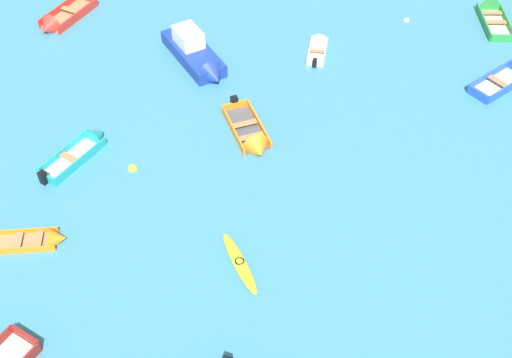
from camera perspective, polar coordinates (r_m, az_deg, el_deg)
The scene contains 11 objects.
rowboat_orange_outer_left at distance 28.44m, azimuth -18.22°, elevation -5.11°, with size 3.40×1.69×0.94m.
kayak_yellow_cluster_outer at distance 26.31m, azimuth -1.46°, elevation -7.40°, with size 2.18×3.06×0.31m.
rowboat_green_cluster_inner at distance 42.67m, azimuth 19.92°, elevation 13.62°, with size 1.93×4.20×1.30m.
rowboat_red_outer_right at distance 41.04m, azimuth -17.10°, elevation 13.07°, with size 2.76×4.46×1.38m.
motor_launch_deep_blue_far_right at distance 36.19m, azimuth -5.27°, elevation 10.83°, with size 4.59×5.20×1.93m.
rowboat_turquoise_back_row_right at distance 31.84m, azimuth -14.84°, elevation 2.74°, with size 2.60×3.99×1.07m.
rowboat_white_far_left at distance 37.70m, azimuth 5.53°, elevation 11.70°, with size 1.04×3.02×0.86m.
rowboat_blue_near_camera at distance 37.70m, azimuth 21.60°, elevation 8.54°, with size 3.81×3.89×1.25m.
rowboat_orange_center at distance 31.17m, azimuth -0.30°, elevation 3.49°, with size 3.03×4.11×1.30m.
mooring_buoy_central at distance 40.88m, azimuth 13.09°, elevation 13.42°, with size 0.33×0.33×0.33m, color silver.
mooring_buoy_near_foreground at distance 30.57m, azimuth -10.79°, elevation 0.89°, with size 0.45×0.45×0.45m, color yellow.
Camera 1 is at (2.98, 0.70, 21.26)m, focal length 45.48 mm.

